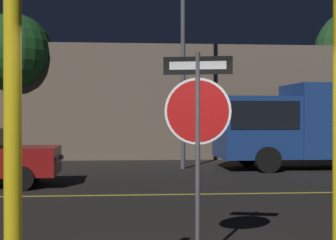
# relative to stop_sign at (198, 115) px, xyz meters

# --- Properties ---
(road_center_stripe) EXTENTS (43.25, 0.12, 0.01)m
(road_center_stripe) POSITION_rel_stop_sign_xyz_m (-0.30, 5.06, -1.82)
(road_center_stripe) COLOR gold
(road_center_stripe) RESTS_ON ground_plane
(stop_sign) EXTENTS (0.84, 0.20, 2.60)m
(stop_sign) POSITION_rel_stop_sign_xyz_m (0.00, 0.00, 0.00)
(stop_sign) COLOR #4C4C51
(stop_sign) RESTS_ON ground_plane
(yellow_pole_left) EXTENTS (0.13, 0.13, 2.85)m
(yellow_pole_left) POSITION_rel_stop_sign_xyz_m (-1.70, -2.11, -0.40)
(yellow_pole_left) COLOR yellow
(yellow_pole_left) RESTS_ON ground_plane
(delivery_truck) EXTENTS (6.80, 2.72, 2.93)m
(delivery_truck) POSITION_rel_stop_sign_xyz_m (5.43, 10.20, -0.23)
(delivery_truck) COLOR navy
(delivery_truck) RESTS_ON ground_plane
(street_lamp) EXTENTS (0.54, 0.54, 8.42)m
(street_lamp) POSITION_rel_stop_sign_xyz_m (0.94, 10.35, 3.96)
(street_lamp) COLOR #4C4C51
(street_lamp) RESTS_ON ground_plane
(tree_1) EXTENTS (3.23, 3.23, 6.09)m
(tree_1) POSITION_rel_stop_sign_xyz_m (-5.74, 14.13, 2.62)
(tree_1) COLOR #422D1E
(tree_1) RESTS_ON ground_plane
(building_backdrop) EXTENTS (34.37, 4.06, 4.85)m
(building_backdrop) POSITION_rel_stop_sign_xyz_m (0.71, 15.73, 0.60)
(building_backdrop) COLOR #6B5B4C
(building_backdrop) RESTS_ON ground_plane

